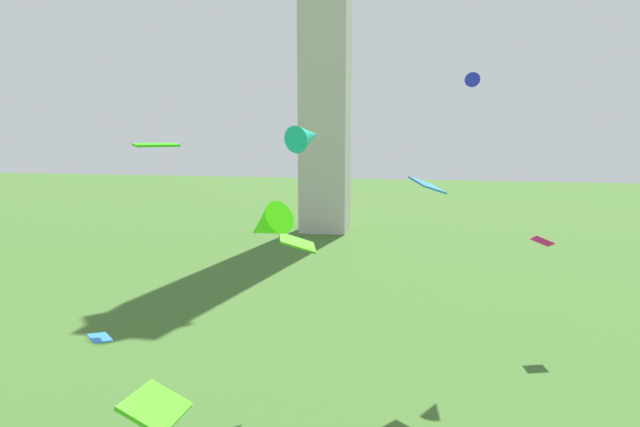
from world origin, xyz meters
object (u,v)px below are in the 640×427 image
at_px(kite_flying_8, 100,338).
at_px(kite_flying_2, 156,407).
at_px(kite_flying_0, 266,225).
at_px(kite_flying_6, 307,137).
at_px(kite_flying_1, 474,83).
at_px(kite_flying_5, 428,185).
at_px(kite_flying_4, 542,241).
at_px(kite_flying_7, 156,145).
at_px(kite_flying_10, 297,243).

bearing_deg(kite_flying_8, kite_flying_2, 173.20).
distance_m(kite_flying_0, kite_flying_8, 8.40).
height_order(kite_flying_2, kite_flying_6, kite_flying_6).
bearing_deg(kite_flying_1, kite_flying_2, 79.40).
bearing_deg(kite_flying_6, kite_flying_2, 109.99).
bearing_deg(kite_flying_5, kite_flying_4, -10.03).
distance_m(kite_flying_5, kite_flying_7, 11.63).
distance_m(kite_flying_6, kite_flying_8, 12.01).
bearing_deg(kite_flying_0, kite_flying_2, 18.84).
distance_m(kite_flying_2, kite_flying_6, 15.04).
bearing_deg(kite_flying_6, kite_flying_0, 116.49).
distance_m(kite_flying_2, kite_flying_5, 15.31).
height_order(kite_flying_2, kite_flying_10, kite_flying_10).
bearing_deg(kite_flying_2, kite_flying_8, -141.65).
bearing_deg(kite_flying_0, kite_flying_4, 175.16).
xyz_separation_m(kite_flying_5, kite_flying_7, (-10.82, -3.85, 1.82)).
xyz_separation_m(kite_flying_2, kite_flying_5, (6.01, 13.63, 3.54)).
relative_size(kite_flying_7, kite_flying_8, 1.76).
relative_size(kite_flying_6, kite_flying_7, 1.10).
height_order(kite_flying_0, kite_flying_8, kite_flying_0).
xyz_separation_m(kite_flying_1, kite_flying_5, (-2.28, -5.11, -4.80)).
height_order(kite_flying_8, kite_flying_10, kite_flying_10).
bearing_deg(kite_flying_1, kite_flying_7, 47.63).
bearing_deg(kite_flying_2, kite_flying_4, 143.33).
bearing_deg(kite_flying_8, kite_flying_6, -86.49).
xyz_separation_m(kite_flying_0, kite_flying_2, (-1.23, -4.55, -3.24)).
distance_m(kite_flying_4, kite_flying_10, 14.80).
xyz_separation_m(kite_flying_8, kite_flying_10, (7.00, 1.33, 3.48)).
bearing_deg(kite_flying_7, kite_flying_8, 38.06).
distance_m(kite_flying_0, kite_flying_10, 3.31).
bearing_deg(kite_flying_0, kite_flying_8, -70.64).
relative_size(kite_flying_7, kite_flying_10, 1.40).
height_order(kite_flying_7, kite_flying_8, kite_flying_7).
bearing_deg(kite_flying_8, kite_flying_4, -104.56).
relative_size(kite_flying_0, kite_flying_6, 0.87).
distance_m(kite_flying_2, kite_flying_7, 12.15).
bearing_deg(kite_flying_0, kite_flying_10, -150.22).
bearing_deg(kite_flying_1, kite_flying_0, 76.80).
bearing_deg(kite_flying_4, kite_flying_6, 15.71).
relative_size(kite_flying_2, kite_flying_7, 0.83).
height_order(kite_flying_1, kite_flying_6, kite_flying_1).
distance_m(kite_flying_1, kite_flying_6, 9.56).
height_order(kite_flying_1, kite_flying_10, kite_flying_1).
bearing_deg(kite_flying_4, kite_flying_1, -16.14).
bearing_deg(kite_flying_2, kite_flying_5, 153.26).
bearing_deg(kite_flying_5, kite_flying_6, 131.08).
relative_size(kite_flying_5, kite_flying_8, 1.62).
height_order(kite_flying_0, kite_flying_5, kite_flying_0).
xyz_separation_m(kite_flying_0, kite_flying_10, (0.22, 3.09, -1.17)).
height_order(kite_flying_6, kite_flying_10, kite_flying_6).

